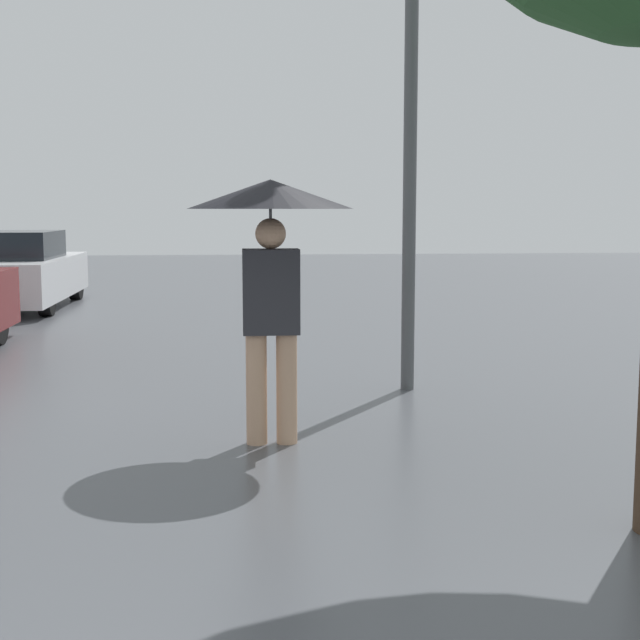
% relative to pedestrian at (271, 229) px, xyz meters
% --- Properties ---
extents(pedestrian, '(1.09, 1.09, 1.76)m').
position_rel_pedestrian_xyz_m(pedestrian, '(0.00, 0.00, 0.00)').
color(pedestrian, tan).
rests_on(pedestrian, ground_plane).
extents(parked_car_farthest, '(1.85, 3.94, 1.22)m').
position_rel_pedestrian_xyz_m(parked_car_farthest, '(-3.83, 8.69, -0.86)').
color(parked_car_farthest, silver).
rests_on(parked_car_farthest, ground_plane).
extents(street_lamp, '(0.26, 0.26, 5.10)m').
position_rel_pedestrian_xyz_m(street_lamp, '(1.25, 1.70, 1.55)').
color(street_lamp, '#515456').
rests_on(street_lamp, ground_plane).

